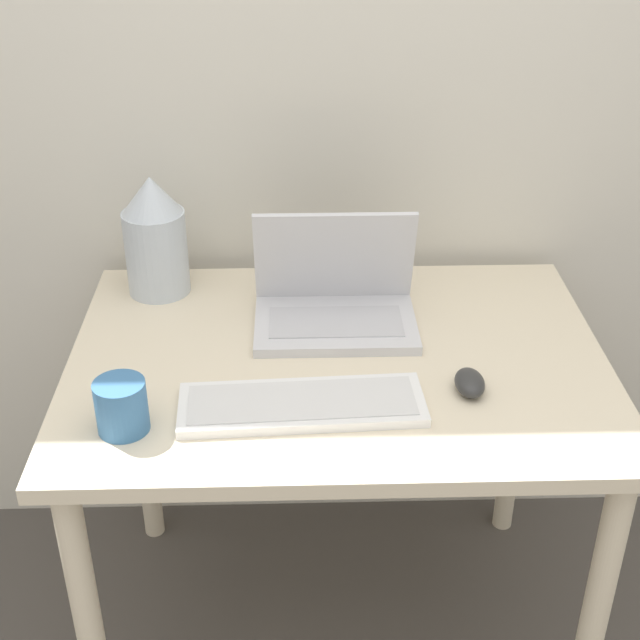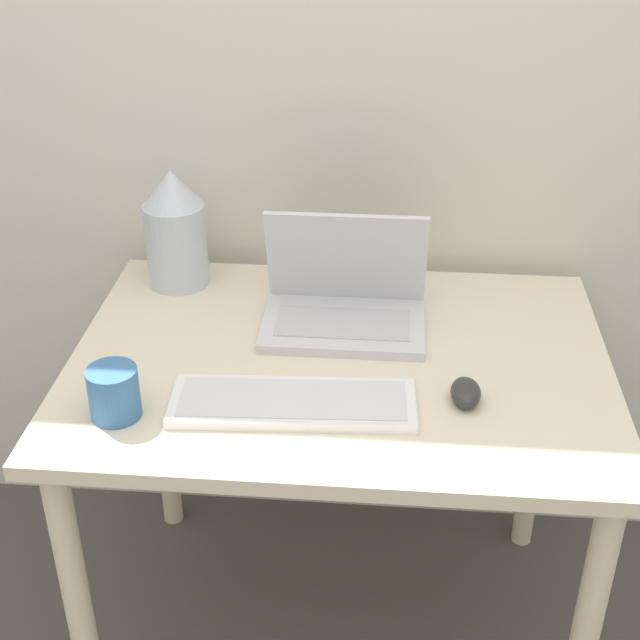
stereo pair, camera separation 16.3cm
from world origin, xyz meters
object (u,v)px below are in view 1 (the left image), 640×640
(mouse, at_px, (470,383))
(vase, at_px, (155,237))
(keyboard, at_px, (302,405))
(mug, at_px, (121,406))
(laptop, at_px, (335,300))

(mouse, distance_m, vase, 0.74)
(keyboard, bearing_deg, vase, 123.99)
(vase, distance_m, mug, 0.51)
(keyboard, bearing_deg, mug, -170.93)
(mouse, xyz_separation_m, mug, (-0.61, -0.10, 0.03))
(keyboard, bearing_deg, mouse, 8.83)
(mouse, bearing_deg, vase, 146.34)
(mouse, relative_size, mug, 0.91)
(laptop, height_order, vase, vase)
(mouse, distance_m, mug, 0.61)
(laptop, xyz_separation_m, keyboard, (-0.07, -0.30, -0.04))
(laptop, height_order, mug, laptop)
(laptop, distance_m, mouse, 0.35)
(mouse, height_order, mug, mug)
(laptop, relative_size, mug, 3.47)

